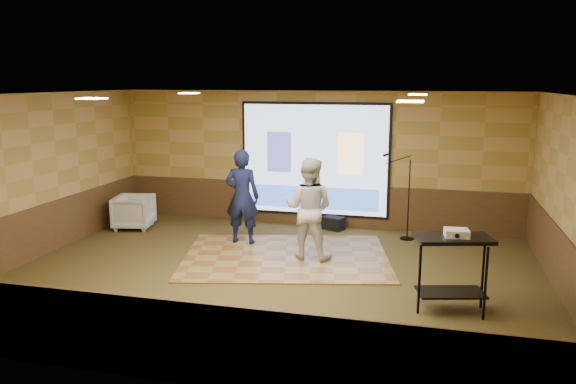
% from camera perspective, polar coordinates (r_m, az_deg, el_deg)
% --- Properties ---
extents(ground, '(9.00, 9.00, 0.00)m').
position_cam_1_polar(ground, '(9.49, -1.62, -8.56)').
color(ground, '#293317').
rests_on(ground, ground).
extents(room_shell, '(9.04, 7.04, 3.02)m').
position_cam_1_polar(room_shell, '(9.00, -1.70, 4.08)').
color(room_shell, tan).
rests_on(room_shell, ground).
extents(wainscot_back, '(9.00, 0.04, 0.95)m').
position_cam_1_polar(wainscot_back, '(12.61, 2.70, -1.29)').
color(wainscot_back, '#472A17').
rests_on(wainscot_back, ground).
extents(wainscot_front, '(9.00, 0.04, 0.95)m').
position_cam_1_polar(wainscot_front, '(6.30, -10.65, -14.81)').
color(wainscot_front, '#472A17').
rests_on(wainscot_front, ground).
extents(wainscot_left, '(0.04, 7.00, 0.95)m').
position_cam_1_polar(wainscot_left, '(11.38, -23.94, -3.68)').
color(wainscot_left, '#472A17').
rests_on(wainscot_left, ground).
extents(wainscot_right, '(0.04, 7.00, 0.95)m').
position_cam_1_polar(wainscot_right, '(9.23, 26.42, -7.24)').
color(wainscot_right, '#472A17').
rests_on(wainscot_right, ground).
extents(projector_screen, '(3.32, 0.06, 2.52)m').
position_cam_1_polar(projector_screen, '(12.39, 2.70, 3.18)').
color(projector_screen, black).
rests_on(projector_screen, room_shell).
extents(downlight_nw, '(0.32, 0.32, 0.02)m').
position_cam_1_polar(downlight_nw, '(11.38, -10.03, 9.86)').
color(downlight_nw, beige).
rests_on(downlight_nw, room_shell).
extents(downlight_ne, '(0.32, 0.32, 0.02)m').
position_cam_1_polar(downlight_ne, '(10.39, 13.04, 9.62)').
color(downlight_ne, beige).
rests_on(downlight_ne, room_shell).
extents(downlight_sw, '(0.32, 0.32, 0.02)m').
position_cam_1_polar(downlight_sw, '(8.48, -19.29, 8.96)').
color(downlight_sw, beige).
rests_on(downlight_sw, room_shell).
extents(downlight_se, '(0.32, 0.32, 0.02)m').
position_cam_1_polar(downlight_se, '(7.09, 12.33, 8.98)').
color(downlight_se, beige).
rests_on(downlight_se, room_shell).
extents(dance_floor, '(4.28, 3.61, 0.03)m').
position_cam_1_polar(dance_floor, '(10.46, -0.20, -6.58)').
color(dance_floor, olive).
rests_on(dance_floor, ground).
extents(player_left, '(0.70, 0.48, 1.88)m').
position_cam_1_polar(player_left, '(11.11, -4.68, -0.46)').
color(player_left, '#13193C').
rests_on(player_left, dance_floor).
extents(player_right, '(0.96, 0.78, 1.85)m').
position_cam_1_polar(player_right, '(10.12, 2.14, -1.69)').
color(player_right, beige).
rests_on(player_right, dance_floor).
extents(av_table, '(1.04, 0.55, 1.09)m').
position_cam_1_polar(av_table, '(8.23, 16.38, -6.40)').
color(av_table, black).
rests_on(av_table, ground).
extents(projector, '(0.35, 0.31, 0.11)m').
position_cam_1_polar(projector, '(8.13, 16.76, -4.01)').
color(projector, white).
rests_on(projector, av_table).
extents(mic_stand, '(0.70, 0.29, 1.78)m').
position_cam_1_polar(mic_stand, '(11.76, 11.81, -2.37)').
color(mic_stand, black).
rests_on(mic_stand, ground).
extents(banquet_chair, '(0.96, 0.94, 0.74)m').
position_cam_1_polar(banquet_chair, '(12.82, -15.35, -1.96)').
color(banquet_chair, gray).
rests_on(banquet_chair, ground).
extents(duffel_bag, '(0.53, 0.45, 0.28)m').
position_cam_1_polar(duffel_bag, '(12.36, 4.64, -3.17)').
color(duffel_bag, black).
rests_on(duffel_bag, ground).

